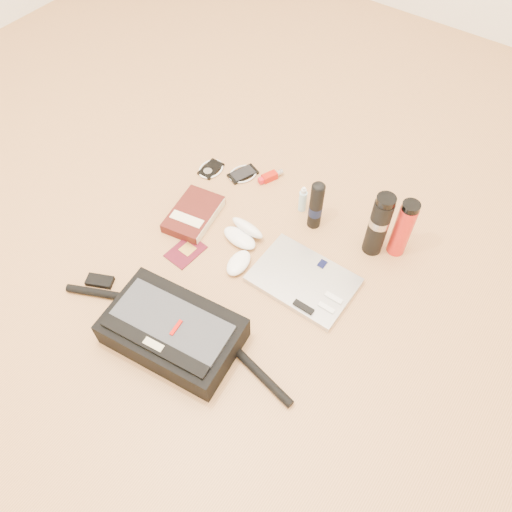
% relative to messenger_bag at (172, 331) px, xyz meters
% --- Properties ---
extents(ground, '(4.00, 4.00, 0.00)m').
position_rel_messenger_bag_xyz_m(ground, '(0.04, 0.26, -0.05)').
color(ground, '#BA824D').
rests_on(ground, ground).
extents(messenger_bag, '(0.84, 0.30, 0.12)m').
position_rel_messenger_bag_xyz_m(messenger_bag, '(0.00, 0.00, 0.00)').
color(messenger_bag, black).
rests_on(messenger_bag, ground).
extents(laptop, '(0.34, 0.24, 0.03)m').
position_rel_messenger_bag_xyz_m(laptop, '(0.22, 0.42, -0.04)').
color(laptop, '#B7B7B9').
rests_on(laptop, ground).
extents(book, '(0.19, 0.25, 0.04)m').
position_rel_messenger_bag_xyz_m(book, '(-0.27, 0.42, -0.03)').
color(book, '#41120E').
rests_on(book, ground).
extents(passport, '(0.10, 0.14, 0.01)m').
position_rel_messenger_bag_xyz_m(passport, '(-0.19, 0.28, -0.05)').
color(passport, '#4A0C19').
rests_on(passport, ground).
extents(mouse, '(0.08, 0.12, 0.04)m').
position_rel_messenger_bag_xyz_m(mouse, '(-0.00, 0.34, -0.03)').
color(mouse, white).
rests_on(mouse, ground).
extents(sunglasses_case, '(0.15, 0.13, 0.08)m').
position_rel_messenger_bag_xyz_m(sunglasses_case, '(-0.06, 0.46, -0.02)').
color(sunglasses_case, white).
rests_on(sunglasses_case, ground).
extents(ipod, '(0.09, 0.11, 0.01)m').
position_rel_messenger_bag_xyz_m(ipod, '(-0.38, 0.66, -0.05)').
color(ipod, black).
rests_on(ipod, ground).
extents(phone, '(0.12, 0.13, 0.01)m').
position_rel_messenger_bag_xyz_m(phone, '(-0.26, 0.71, -0.05)').
color(phone, black).
rests_on(phone, ground).
extents(inhaler, '(0.06, 0.11, 0.03)m').
position_rel_messenger_bag_xyz_m(inhaler, '(-0.16, 0.76, -0.04)').
color(inhaler, '#AD160A').
rests_on(inhaler, ground).
extents(spray_bottle, '(0.03, 0.03, 0.12)m').
position_rel_messenger_bag_xyz_m(spray_bottle, '(0.03, 0.70, -0.00)').
color(spray_bottle, '#ACD9EA').
rests_on(spray_bottle, ground).
extents(aerosol_can, '(0.06, 0.06, 0.21)m').
position_rel_messenger_bag_xyz_m(aerosol_can, '(0.11, 0.66, 0.05)').
color(aerosol_can, black).
rests_on(aerosol_can, ground).
extents(thermos_black, '(0.07, 0.07, 0.27)m').
position_rel_messenger_bag_xyz_m(thermos_black, '(0.34, 0.69, 0.08)').
color(thermos_black, black).
rests_on(thermos_black, ground).
extents(thermos_red, '(0.07, 0.07, 0.24)m').
position_rel_messenger_bag_xyz_m(thermos_red, '(0.41, 0.73, 0.07)').
color(thermos_red, red).
rests_on(thermos_red, ground).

